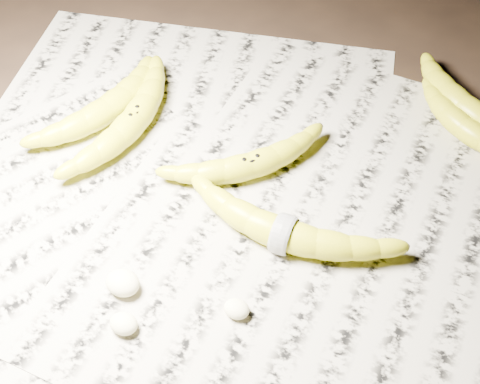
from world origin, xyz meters
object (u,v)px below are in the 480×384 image
at_px(banana_left_b, 106,108).
at_px(banana_taped, 284,232).
at_px(banana_upper_b, 463,104).
at_px(banana_upper_a, 464,125).
at_px(banana_left_a, 134,118).
at_px(banana_center, 250,164).

xyz_separation_m(banana_left_b, banana_taped, (0.30, -0.09, 0.00)).
bearing_deg(banana_left_b, banana_taped, -91.92).
bearing_deg(banana_upper_b, banana_upper_a, -40.64).
bearing_deg(banana_left_a, banana_upper_a, -66.93).
distance_m(banana_taped, banana_upper_b, 0.34).
bearing_deg(banana_center, banana_upper_a, -7.23).
bearing_deg(banana_taped, banana_upper_a, 59.62).
height_order(banana_left_b, banana_center, banana_left_b).
relative_size(banana_left_a, banana_left_b, 1.13).
bearing_deg(banana_upper_a, banana_taped, -88.32).
bearing_deg(banana_upper_a, banana_upper_b, 136.74).
bearing_deg(banana_left_b, banana_upper_a, -53.25).
xyz_separation_m(banana_taped, banana_upper_b, (0.13, 0.31, -0.00)).
xyz_separation_m(banana_left_b, banana_upper_b, (0.43, 0.22, 0.00)).
bearing_deg(banana_center, banana_left_a, 131.11).
height_order(banana_left_a, banana_left_b, same).
distance_m(banana_upper_a, banana_upper_b, 0.04).
xyz_separation_m(banana_left_a, banana_upper_b, (0.39, 0.23, -0.00)).
bearing_deg(banana_center, banana_taped, -92.42).
distance_m(banana_center, banana_upper_b, 0.31).
relative_size(banana_left_b, banana_upper_b, 1.04).
distance_m(banana_taped, banana_upper_a, 0.31).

